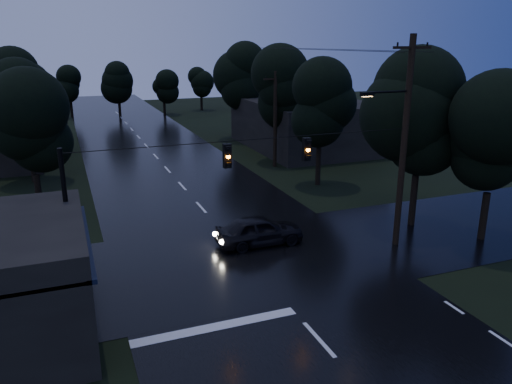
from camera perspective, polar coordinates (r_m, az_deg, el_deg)
main_road at (r=39.77m, az=-10.08°, el=2.51°), size 12.00×120.00×0.02m
cross_street at (r=23.28m, az=-1.04°, el=-7.68°), size 60.00×9.00×0.02m
building_far_right at (r=47.58m, az=5.65°, el=7.72°), size 10.00×14.00×4.40m
utility_pole_main at (r=24.34m, az=16.43°, el=5.73°), size 3.50×0.30×10.00m
utility_pole_far at (r=39.55m, az=2.20°, el=8.41°), size 2.00×0.30×7.50m
anchor_pole_left at (r=20.02m, az=-20.64°, el=-3.71°), size 0.18×0.18×6.00m
span_signals at (r=20.92m, az=1.28°, el=4.65°), size 15.00×0.37×1.12m
tree_corner_near at (r=27.37m, az=18.37°, el=8.29°), size 4.48×4.48×9.44m
tree_corner_far at (r=26.68m, az=25.64°, el=5.65°), size 3.92×3.92×8.26m
tree_left_a at (r=30.26m, az=-24.46°, el=6.94°), size 3.92×3.92×8.26m
tree_left_b at (r=38.17m, az=-24.96°, el=9.21°), size 4.20×4.20×8.85m
tree_left_c at (r=48.11m, az=-25.16°, el=10.90°), size 4.48×4.48×9.44m
tree_right_a at (r=34.28m, az=7.38°, el=9.92°), size 4.20×4.20×8.85m
tree_right_b at (r=41.65m, az=2.80°, el=11.76°), size 4.48×4.48×9.44m
tree_right_c at (r=51.09m, az=-1.25°, el=13.13°), size 4.76×4.76×10.03m
car at (r=24.63m, az=0.39°, el=-4.40°), size 4.36×1.80×1.48m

